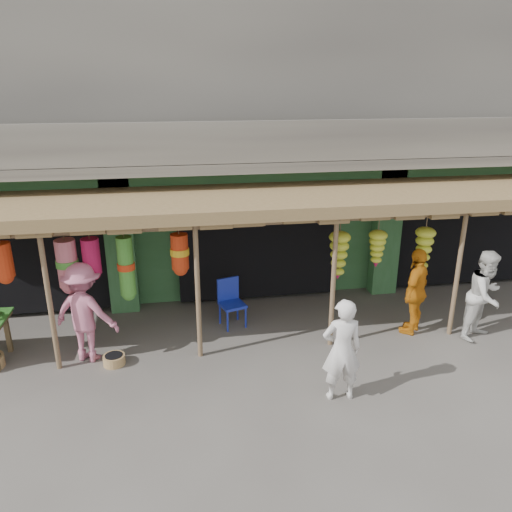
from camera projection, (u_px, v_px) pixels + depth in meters
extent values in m
plane|color=#514C47|center=(277.00, 343.00, 9.69)|extent=(80.00, 80.00, 0.00)
cube|color=gray|center=(239.00, 72.00, 12.65)|extent=(16.00, 6.00, 4.00)
cube|color=#2D6033|center=(240.00, 205.00, 13.96)|extent=(16.00, 5.70, 3.00)
cube|color=gray|center=(263.00, 165.00, 10.14)|extent=(16.00, 0.90, 0.22)
cube|color=gray|center=(266.00, 142.00, 9.60)|extent=(16.00, 0.10, 0.80)
cube|color=#2D6033|center=(259.00, 178.00, 10.63)|extent=(16.00, 0.35, 0.35)
cube|color=yellow|center=(10.00, 192.00, 9.79)|extent=(1.70, 0.06, 0.55)
cube|color=#B21414|center=(9.00, 192.00, 9.76)|extent=(1.30, 0.02, 0.30)
cube|color=black|center=(33.00, 243.00, 11.22)|extent=(3.60, 2.00, 2.50)
cube|color=black|center=(252.00, 233.00, 12.02)|extent=(3.60, 2.00, 2.50)
cube|color=black|center=(444.00, 223.00, 12.81)|extent=(3.60, 2.00, 2.50)
cube|color=#2D6033|center=(120.00, 246.00, 10.61)|extent=(0.60, 0.35, 3.00)
cube|color=#2D6033|center=(386.00, 232.00, 11.56)|extent=(0.60, 0.35, 3.00)
cylinder|color=brown|center=(49.00, 301.00, 8.43)|extent=(0.09, 0.09, 2.60)
cylinder|color=brown|center=(198.00, 291.00, 8.82)|extent=(0.09, 0.09, 2.60)
cylinder|color=brown|center=(333.00, 282.00, 9.22)|extent=(0.09, 0.09, 2.60)
cylinder|color=brown|center=(458.00, 274.00, 9.62)|extent=(0.09, 0.09, 2.60)
cylinder|color=brown|center=(268.00, 223.00, 8.62)|extent=(12.90, 0.08, 0.08)
cylinder|color=brown|center=(107.00, 232.00, 8.60)|extent=(5.50, 0.06, 0.06)
cube|color=brown|center=(269.00, 198.00, 9.62)|extent=(14.00, 2.70, 0.22)
cube|color=brown|center=(8.00, 334.00, 9.28)|extent=(0.08, 0.08, 0.73)
cylinder|color=#1828A1|center=(228.00, 322.00, 10.06)|extent=(0.04, 0.04, 0.45)
cylinder|color=#1828A1|center=(246.00, 318.00, 10.23)|extent=(0.04, 0.04, 0.45)
cylinder|color=#1828A1|center=(220.00, 314.00, 10.40)|extent=(0.04, 0.04, 0.45)
cylinder|color=#1828A1|center=(238.00, 310.00, 10.57)|extent=(0.04, 0.04, 0.45)
cube|color=#1828A1|center=(232.00, 305.00, 10.23)|extent=(0.59, 0.59, 0.06)
cube|color=#1828A1|center=(228.00, 289.00, 10.33)|extent=(0.46, 0.18, 0.50)
cylinder|color=olive|center=(114.00, 360.00, 8.95)|extent=(0.40, 0.40, 0.18)
imported|color=silver|center=(342.00, 350.00, 7.77)|extent=(0.65, 0.44, 1.73)
imported|color=silver|center=(485.00, 295.00, 9.64)|extent=(1.10, 1.03, 1.80)
imported|color=orange|center=(416.00, 291.00, 9.85)|extent=(1.05, 1.04, 1.78)
imported|color=#C06581|center=(85.00, 312.00, 8.87)|extent=(1.38, 1.11, 1.87)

